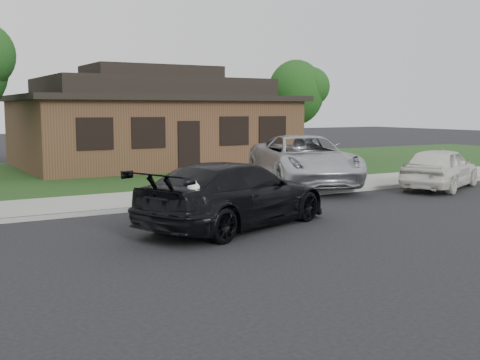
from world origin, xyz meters
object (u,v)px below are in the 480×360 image
sedan (235,195)px  minivan (304,159)px  recycling_bin (293,177)px  white_compact (441,168)px

sedan → minivan: (5.72, 5.05, 0.22)m
recycling_bin → minivan: bearing=64.4°
sedan → white_compact: size_ratio=1.34×
minivan → white_compact: 4.75m
white_compact → recycling_bin: white_compact is taller
minivan → recycling_bin: minivan is taller
sedan → recycling_bin: 5.82m
white_compact → sedan: bearing=79.0°
sedan → white_compact: 9.86m
white_compact → recycling_bin: size_ratio=4.80×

